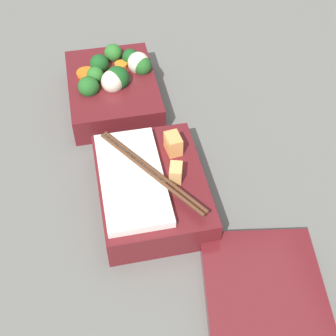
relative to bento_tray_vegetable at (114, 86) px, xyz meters
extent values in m
plane|color=slate|center=(0.11, 0.00, -0.03)|extent=(3.00, 3.00, 0.00)
cube|color=maroon|center=(0.00, 0.00, -0.01)|extent=(0.20, 0.15, 0.05)
sphere|color=#2D7028|center=(0.00, -0.03, 0.02)|extent=(0.03, 0.03, 0.03)
sphere|color=#19511E|center=(-0.04, 0.04, 0.02)|extent=(0.03, 0.03, 0.03)
sphere|color=#2D7028|center=(-0.06, 0.01, 0.03)|extent=(0.03, 0.03, 0.03)
sphere|color=#236023|center=(-0.01, 0.05, 0.03)|extent=(0.03, 0.03, 0.03)
sphere|color=#19511E|center=(-0.03, -0.02, 0.03)|extent=(0.03, 0.03, 0.03)
sphere|color=#19511E|center=(0.02, 0.01, 0.03)|extent=(0.04, 0.04, 0.04)
sphere|color=#236023|center=(0.03, -0.04, 0.03)|extent=(0.03, 0.03, 0.03)
cylinder|color=orange|center=(-0.02, -0.04, 0.02)|extent=(0.04, 0.04, 0.01)
cylinder|color=orange|center=(-0.03, 0.02, 0.02)|extent=(0.03, 0.03, 0.01)
sphere|color=beige|center=(-0.02, 0.05, 0.03)|extent=(0.04, 0.04, 0.04)
sphere|color=beige|center=(0.02, 0.00, 0.03)|extent=(0.04, 0.04, 0.04)
cube|color=maroon|center=(0.23, 0.02, -0.01)|extent=(0.20, 0.15, 0.05)
cube|color=white|center=(0.23, -0.01, 0.02)|extent=(0.18, 0.09, 0.01)
cube|color=#F4A356|center=(0.19, 0.06, 0.03)|extent=(0.03, 0.02, 0.03)
cube|color=#EAB266|center=(0.24, 0.06, 0.03)|extent=(0.03, 0.02, 0.02)
cylinder|color=#56331E|center=(0.23, 0.02, 0.03)|extent=(0.17, 0.11, 0.01)
cylinder|color=#56331E|center=(0.23, 0.03, 0.03)|extent=(0.17, 0.11, 0.01)
cube|color=maroon|center=(0.42, 0.13, -0.02)|extent=(0.22, 0.17, 0.02)
camera|label=1|loc=(0.65, -0.04, 0.50)|focal=50.00mm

